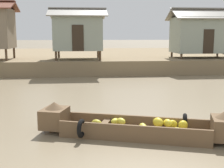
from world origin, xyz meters
name	(u,v)px	position (x,y,z in m)	size (l,w,h in m)	color
ground_plane	(97,99)	(0.00, 10.00, 0.00)	(300.00, 300.00, 0.00)	#7A6B51
riverbank_strip	(88,58)	(0.00, 27.25, 0.52)	(160.00, 20.00, 1.05)	#7F6B4C
banana_boat	(136,126)	(0.84, 4.96, 0.31)	(5.53, 2.54, 0.89)	brown
stilt_house_mid_left	(78,32)	(-0.89, 19.35, 3.04)	(4.18, 3.50, 3.75)	#4C3826
stilt_house_mid_right	(201,34)	(8.77, 19.88, 2.89)	(5.05, 3.31, 3.88)	#4C3826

